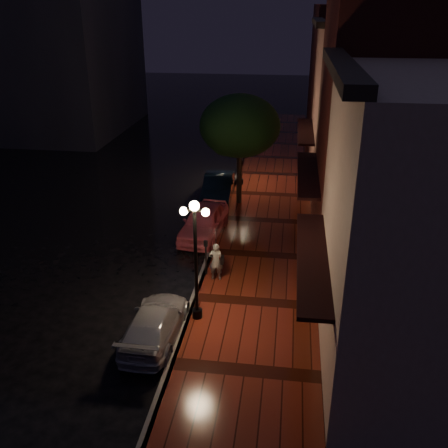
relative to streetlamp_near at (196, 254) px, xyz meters
The scene contains 15 objects.
ground 5.65m from the streetlamp_near, 94.00° to the left, with size 120.00×120.00×0.00m, color black.
sidewalk 5.91m from the streetlamp_near, 69.19° to the left, with size 4.50×60.00×0.15m, color #49180D.
curb 5.61m from the streetlamp_near, 94.00° to the left, with size 0.25×60.00×0.15m, color #595451.
storefront_near 6.92m from the streetlamp_near, ahead, with size 5.00×8.00×8.50m, color gray.
storefront_mid 10.08m from the streetlamp_near, 46.47° to the left, with size 5.00×8.00×11.00m, color #511914.
storefront_far 16.52m from the streetlamp_near, 66.09° to the left, with size 5.00×8.00×9.00m, color #8C5951.
storefront_extra 25.98m from the streetlamp_near, 75.10° to the left, with size 5.00×12.00×10.00m, color #511914.
streetlamp_near is the anchor object (origin of this frame).
streetlamp_far 14.00m from the streetlamp_near, 90.00° to the left, with size 0.96×0.36×4.31m.
street_tree 11.12m from the streetlamp_near, 88.65° to the left, with size 4.16×4.16×5.80m.
pink_car 7.17m from the streetlamp_near, 97.89° to the left, with size 1.72×4.28×1.46m, color #F16371.
navy_car 11.71m from the streetlamp_near, 94.77° to the left, with size 1.55×4.44×1.46m, color black.
silver_car 2.61m from the streetlamp_near, 135.13° to the right, with size 1.63×4.01×1.16m, color #9C9CA3.
woman_with_umbrella 2.88m from the streetlamp_near, 84.61° to the left, with size 0.90×0.91×2.16m.
parking_meter 3.41m from the streetlamp_near, 93.78° to the left, with size 0.16×0.14×1.46m.
Camera 1 is at (3.23, -19.21, 10.12)m, focal length 40.00 mm.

